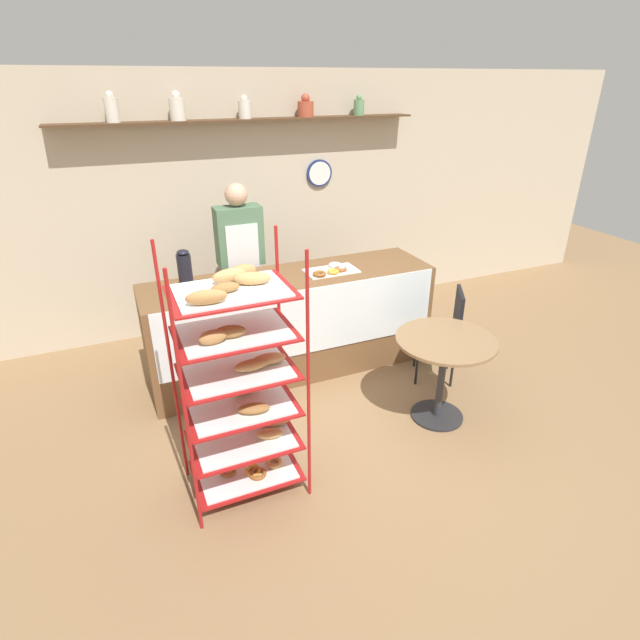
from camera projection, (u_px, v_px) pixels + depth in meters
name	position (u px, v px, depth m)	size (l,w,h in m)	color
ground_plane	(337.00, 428.00, 4.11)	(14.00, 14.00, 0.00)	olive
back_wall	(248.00, 203.00, 5.47)	(10.00, 0.30, 2.70)	beige
display_counter	(292.00, 324.00, 4.76)	(2.69, 0.71, 0.98)	brown
pastry_rack	(241.00, 381.00, 3.18)	(0.77, 0.55, 1.77)	#A51919
person_worker	(241.00, 264.00, 4.92)	(0.44, 0.23, 1.73)	#282833
cafe_table	(444.00, 358.00, 4.01)	(0.80, 0.80, 0.75)	#262628
cafe_chair	(447.00, 325.00, 4.58)	(0.52, 0.52, 0.89)	black
coffee_carafe	(185.00, 272.00, 4.10)	(0.12, 0.12, 0.38)	black
donut_tray_counter	(334.00, 270.00, 4.63)	(0.49, 0.29, 0.05)	white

